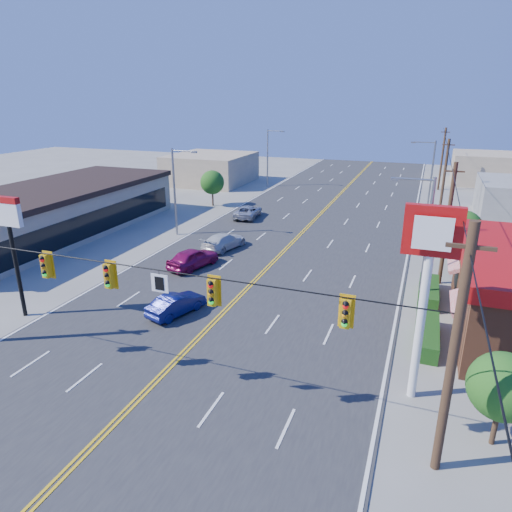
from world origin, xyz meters
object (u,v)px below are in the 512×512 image
(kfc_pylon, at_px, (428,266))
(car_white, at_px, (224,242))
(car_silver, at_px, (248,212))
(car_magenta, at_px, (193,259))
(car_blue, at_px, (176,305))
(pizza_hut_sign, at_px, (10,232))
(signal_span, at_px, (133,292))

(kfc_pylon, relative_size, car_white, 1.83)
(car_silver, bearing_deg, car_white, 95.09)
(car_magenta, distance_m, car_white, 4.92)
(kfc_pylon, xyz_separation_m, car_blue, (-13.55, 3.27, -5.41))
(pizza_hut_sign, bearing_deg, kfc_pylon, 0.00)
(signal_span, bearing_deg, car_blue, 108.52)
(kfc_pylon, xyz_separation_m, car_silver, (-17.96, 26.04, -5.38))
(car_magenta, bearing_deg, car_blue, 126.19)
(car_magenta, bearing_deg, car_white, -78.66)
(car_white, xyz_separation_m, car_silver, (-1.97, 10.52, -0.01))
(signal_span, relative_size, car_silver, 5.07)
(car_white, bearing_deg, kfc_pylon, 148.85)
(car_silver, bearing_deg, signal_span, 97.29)
(car_white, bearing_deg, car_magenta, 98.91)
(pizza_hut_sign, height_order, car_magenta, pizza_hut_sign)
(car_magenta, bearing_deg, kfc_pylon, 162.42)
(pizza_hut_sign, distance_m, car_silver, 26.74)
(car_magenta, bearing_deg, car_silver, -68.56)
(signal_span, height_order, kfc_pylon, signal_span)
(car_white, relative_size, car_silver, 0.97)
(car_magenta, distance_m, car_blue, 7.86)
(car_magenta, height_order, car_blue, car_magenta)
(kfc_pylon, bearing_deg, car_blue, 166.44)
(car_blue, bearing_deg, kfc_pylon, -175.60)
(car_blue, xyz_separation_m, car_silver, (-4.41, 22.77, 0.04))
(car_blue, bearing_deg, pizza_hut_sign, 39.11)
(kfc_pylon, relative_size, car_blue, 2.23)
(kfc_pylon, height_order, car_silver, kfc_pylon)
(signal_span, distance_m, car_silver, 31.10)
(signal_span, relative_size, car_magenta, 5.51)
(pizza_hut_sign, distance_m, car_blue, 10.14)
(pizza_hut_sign, bearing_deg, car_silver, 81.18)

